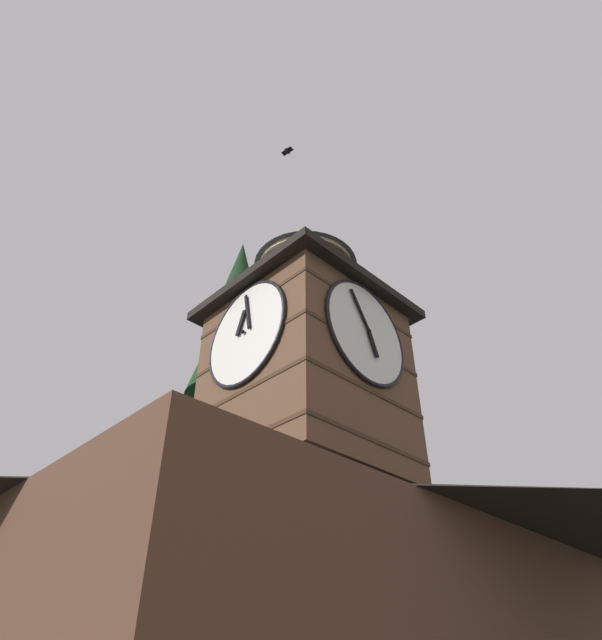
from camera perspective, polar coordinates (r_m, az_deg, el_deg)
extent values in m
pyramid|color=black|center=(12.28, -1.48, -21.07)|extent=(12.96, 11.28, 2.13)
cube|color=brown|center=(14.15, 0.57, -7.90)|extent=(4.08, 4.08, 4.87)
cube|color=#432E20|center=(13.39, 0.62, -14.92)|extent=(4.12, 4.12, 0.10)
cube|color=#432E20|center=(13.86, 0.58, -10.21)|extent=(4.12, 4.12, 0.10)
cube|color=#432E20|center=(14.43, 0.56, -5.84)|extent=(4.12, 4.12, 0.10)
cube|color=#432E20|center=(15.07, 0.53, -1.82)|extent=(4.12, 4.12, 0.10)
cylinder|color=white|center=(13.46, 6.77, -1.31)|extent=(2.79, 0.10, 2.79)
torus|color=black|center=(13.44, 6.85, -1.27)|extent=(2.89, 0.10, 2.89)
cube|color=black|center=(13.31, 7.53, -2.50)|extent=(0.35, 0.04, 0.70)
cube|color=black|center=(13.50, 6.16, 1.07)|extent=(0.65, 0.04, 1.03)
sphere|color=black|center=(13.40, 7.13, -1.12)|extent=(0.10, 0.10, 0.10)
cylinder|color=white|center=(13.46, -5.73, -1.41)|extent=(0.10, 2.79, 2.79)
torus|color=black|center=(13.45, -5.81, -1.37)|extent=(0.10, 2.89, 2.89)
cube|color=black|center=(13.67, -6.29, -0.30)|extent=(0.04, 0.35, 0.70)
cube|color=black|center=(13.66, -5.62, 0.89)|extent=(0.04, 0.30, 1.14)
sphere|color=black|center=(13.41, -6.10, -1.22)|extent=(0.10, 0.10, 0.10)
cube|color=black|center=(15.51, 0.51, 0.50)|extent=(4.78, 4.78, 0.25)
cylinder|color=#D1BC84|center=(16.09, 0.50, 3.27)|extent=(2.81, 2.81, 1.67)
cylinder|color=#2D2319|center=(15.70, 0.51, 1.49)|extent=(2.87, 2.87, 0.10)
cylinder|color=#2D2319|center=(15.96, 0.50, 2.69)|extent=(2.87, 2.87, 0.10)
cylinder|color=#2D2319|center=(16.22, 0.49, 3.85)|extent=(2.87, 2.87, 0.10)
cylinder|color=#2D2319|center=(16.49, 0.49, 4.97)|extent=(2.87, 2.87, 0.10)
cone|color=#424C5B|center=(16.99, 0.47, 6.88)|extent=(3.11, 3.11, 1.07)
sphere|color=#2D3847|center=(17.42, 0.46, 8.42)|extent=(0.16, 0.16, 0.16)
cone|color=#143319|center=(16.38, -9.43, -29.29)|extent=(6.25, 6.25, 4.55)
cone|color=black|center=(17.02, -8.33, -18.46)|extent=(5.17, 5.17, 5.06)
cone|color=black|center=(17.91, -7.64, -10.79)|extent=(4.09, 4.09, 4.13)
cone|color=#133419|center=(19.62, -6.85, -1.47)|extent=(3.02, 3.02, 5.19)
cone|color=black|center=(21.05, -6.40, 3.93)|extent=(1.94, 1.94, 4.04)
sphere|color=silver|center=(60.42, -20.08, -26.93)|extent=(1.88, 1.88, 1.88)
ellipsoid|color=black|center=(22.18, -1.43, 17.20)|extent=(0.31, 0.20, 0.16)
cube|color=black|center=(22.14, -1.19, 17.35)|extent=(0.23, 0.26, 0.06)
cube|color=black|center=(22.23, -1.68, 17.05)|extent=(0.23, 0.26, 0.06)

